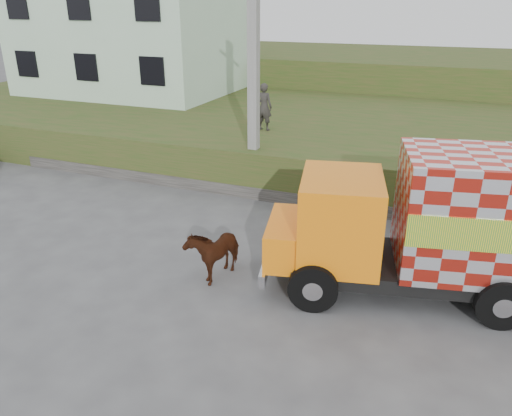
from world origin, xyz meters
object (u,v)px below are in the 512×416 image
at_px(utility_pole, 254,66).
at_px(cow, 214,250).
at_px(cargo_truck, 458,226).
at_px(pedestrian, 264,107).

relative_size(utility_pole, cow, 5.38).
xyz_separation_m(utility_pole, cow, (1.20, -5.34, -3.45)).
height_order(utility_pole, cargo_truck, utility_pole).
bearing_deg(utility_pole, pedestrian, 103.64).
bearing_deg(pedestrian, cow, 110.01).
bearing_deg(pedestrian, cargo_truck, 142.86).
relative_size(cow, pedestrian, 0.88).
bearing_deg(cargo_truck, cow, -179.78).
relative_size(utility_pole, pedestrian, 4.71).
height_order(cargo_truck, pedestrian, pedestrian).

